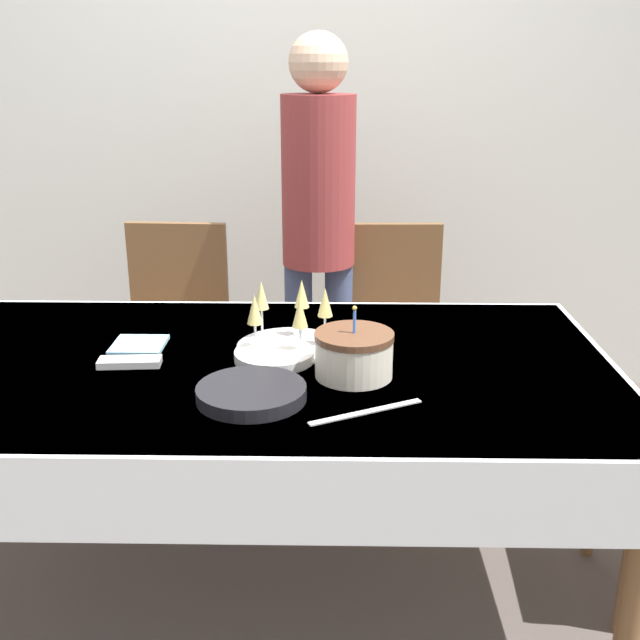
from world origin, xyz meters
The scene contains 13 objects.
ground_plane centered at (0.00, 0.00, 0.00)m, with size 12.00×12.00×0.00m, color #564C47.
wall_back centered at (0.00, 1.63, 1.35)m, with size 8.00×0.05×2.70m.
dining_table centered at (0.00, 0.00, 0.66)m, with size 1.97×1.09×0.76m.
dining_chair_far_left centered at (-0.43, 0.87, 0.52)m, with size 0.44×0.44×0.95m.
dining_chair_far_right centered at (0.43, 0.87, 0.52)m, with size 0.43×0.43×0.95m.
birthday_cake centered at (0.26, -0.10, 0.82)m, with size 0.21×0.21×0.20m.
champagne_tray centered at (0.07, 0.11, 0.84)m, with size 0.31×0.31×0.18m.
plate_stack_main centered at (0.00, -0.25, 0.78)m, with size 0.27×0.27×0.03m.
plate_stack_dessert centered at (0.04, 0.01, 0.77)m, with size 0.22×0.22×0.03m.
cake_knife centered at (0.28, -0.32, 0.76)m, with size 0.28×0.15×0.00m.
fork_pile centered at (-0.36, -0.04, 0.77)m, with size 0.17×0.07×0.02m.
napkin_pile centered at (-0.37, 0.11, 0.77)m, with size 0.15×0.15×0.01m.
person_standing centered at (0.14, 0.91, 1.00)m, with size 0.28×0.28×1.66m.
Camera 1 is at (0.20, -1.93, 1.55)m, focal length 42.00 mm.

